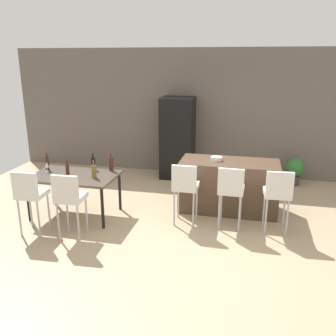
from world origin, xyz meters
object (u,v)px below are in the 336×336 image
at_px(refrigerator, 178,138).
at_px(bar_chair_right, 278,192).
at_px(dining_chair_far, 69,196).
at_px(dining_chair_near, 30,192).
at_px(kitchen_island, 228,186).
at_px(wine_glass_left, 47,165).
at_px(wine_bottle_middle, 47,163).
at_px(wine_bottle_end, 67,169).
at_px(wine_bottle_right, 111,164).
at_px(potted_plant, 295,169).
at_px(dining_table, 74,178).
at_px(fruit_bowl, 216,159).
at_px(wine_bottle_inner, 93,164).
at_px(bar_chair_left, 185,185).
at_px(bar_chair_middle, 231,188).
at_px(wine_bottle_corner, 94,171).

bearing_deg(refrigerator, bar_chair_right, -49.92).
bearing_deg(dining_chair_far, dining_chair_near, -180.00).
relative_size(kitchen_island, wine_glass_left, 9.95).
distance_m(wine_bottle_middle, wine_bottle_end, 0.55).
distance_m(wine_bottle_right, potted_plant, 4.03).
distance_m(dining_table, wine_bottle_end, 0.20).
relative_size(fruit_bowl, potted_plant, 0.34).
relative_size(bar_chair_right, wine_bottle_middle, 3.31).
distance_m(dining_table, wine_glass_left, 0.58).
xyz_separation_m(wine_bottle_inner, wine_glass_left, (-0.75, -0.29, 0.01)).
bearing_deg(dining_chair_far, wine_bottle_middle, 133.06).
relative_size(bar_chair_right, dining_table, 0.72).
height_order(bar_chair_left, wine_bottle_right, wine_bottle_right).
relative_size(dining_chair_near, wine_bottle_right, 3.27).
xyz_separation_m(wine_bottle_middle, wine_glass_left, (0.06, -0.11, -0.01)).
relative_size(bar_chair_right, dining_chair_far, 1.00).
bearing_deg(bar_chair_left, wine_bottle_inner, 170.18).
height_order(wine_bottle_right, potted_plant, wine_bottle_right).
height_order(bar_chair_right, wine_bottle_middle, wine_bottle_middle).
bearing_deg(wine_bottle_right, wine_bottle_inner, -175.33).
distance_m(wine_bottle_middle, potted_plant, 5.11).
distance_m(wine_bottle_inner, wine_bottle_end, 0.50).
distance_m(dining_chair_far, refrigerator, 3.51).
distance_m(wine_bottle_inner, wine_bottle_right, 0.33).
height_order(wine_bottle_inner, wine_glass_left, wine_bottle_inner).
bearing_deg(kitchen_island, bar_chair_middle, -84.11).
distance_m(dining_chair_far, fruit_bowl, 2.63).
relative_size(bar_chair_right, dining_chair_near, 1.00).
relative_size(wine_bottle_inner, potted_plant, 0.50).
xyz_separation_m(bar_chair_middle, wine_bottle_inner, (-2.47, 0.30, 0.16)).
height_order(bar_chair_right, potted_plant, bar_chair_right).
height_order(bar_chair_middle, wine_bottle_middle, wine_bottle_middle).
xyz_separation_m(wine_bottle_right, refrigerator, (0.77, 2.15, 0.05)).
bearing_deg(dining_table, wine_bottle_right, 36.15).
bearing_deg(wine_bottle_middle, dining_table, -16.52).
height_order(refrigerator, fruit_bowl, refrigerator).
relative_size(dining_table, wine_bottle_end, 5.09).
bearing_deg(potted_plant, wine_bottle_middle, -152.48).
bearing_deg(wine_bottle_end, dining_table, 17.48).
bearing_deg(wine_bottle_right, kitchen_island, 12.14).
height_order(bar_chair_right, wine_bottle_end, bar_chair_right).
xyz_separation_m(bar_chair_right, wine_glass_left, (-3.93, 0.01, 0.17)).
relative_size(bar_chair_right, fruit_bowl, 5.09).
xyz_separation_m(bar_chair_middle, dining_table, (-2.67, -0.06, -0.02)).
relative_size(wine_bottle_middle, wine_bottle_corner, 1.03).
bearing_deg(potted_plant, wine_bottle_corner, -143.55).
bearing_deg(dining_chair_far, refrigerator, 73.83).
bearing_deg(bar_chair_middle, dining_table, -178.66).
bearing_deg(bar_chair_middle, wine_bottle_inner, 173.07).
bearing_deg(dining_table, dining_chair_far, -67.97).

